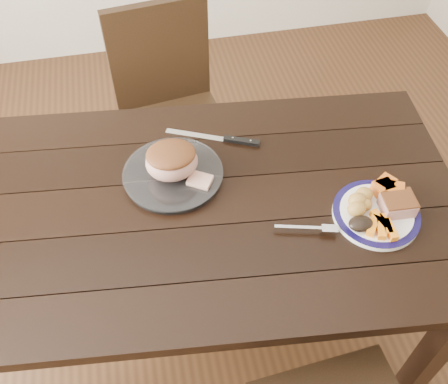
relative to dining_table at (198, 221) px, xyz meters
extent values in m
plane|color=#472B16|center=(0.00, 0.00, -0.66)|extent=(4.00, 4.00, 0.00)
cube|color=black|center=(0.00, 0.00, 0.07)|extent=(1.69, 1.07, 0.04)
cube|color=black|center=(-0.68, 0.45, -0.30)|extent=(0.07, 0.07, 0.71)
cube|color=black|center=(0.68, -0.45, -0.30)|extent=(0.07, 0.07, 0.71)
cube|color=black|center=(0.76, 0.29, -0.30)|extent=(0.07, 0.07, 0.71)
cube|color=black|center=(0.02, 0.65, -0.21)|extent=(0.48, 0.48, 0.04)
cube|color=black|center=(-0.01, 0.85, 0.04)|extent=(0.42, 0.10, 0.46)
cube|color=black|center=(0.17, 0.85, -0.44)|extent=(0.04, 0.04, 0.43)
cube|color=black|center=(0.22, 0.50, -0.44)|extent=(0.04, 0.04, 0.43)
cube|color=black|center=(-0.19, 0.80, -0.44)|extent=(0.04, 0.04, 0.43)
cube|color=black|center=(-0.13, 0.45, -0.44)|extent=(0.04, 0.04, 0.43)
cylinder|color=white|center=(0.50, -0.16, 0.10)|extent=(0.25, 0.25, 0.02)
torus|color=#0F0B38|center=(0.50, -0.16, 0.11)|extent=(0.25, 0.25, 0.02)
cylinder|color=white|center=(-0.05, 0.11, 0.10)|extent=(0.30, 0.30, 0.02)
cube|color=tan|center=(0.56, -0.16, 0.13)|extent=(0.10, 0.08, 0.04)
ellipsoid|color=gold|center=(0.47, -0.14, 0.13)|extent=(0.04, 0.04, 0.04)
ellipsoid|color=gold|center=(0.44, -0.15, 0.14)|extent=(0.05, 0.05, 0.04)
ellipsoid|color=gold|center=(0.48, -0.11, 0.14)|extent=(0.05, 0.05, 0.04)
ellipsoid|color=gold|center=(0.45, -0.13, 0.14)|extent=(0.05, 0.05, 0.05)
cube|color=orange|center=(0.51, -0.23, 0.12)|extent=(0.02, 0.07, 0.02)
cube|color=orange|center=(0.48, -0.22, 0.12)|extent=(0.04, 0.07, 0.02)
cube|color=orange|center=(0.49, -0.20, 0.12)|extent=(0.04, 0.07, 0.02)
cube|color=orange|center=(0.50, -0.21, 0.12)|extent=(0.03, 0.07, 0.02)
cube|color=orange|center=(0.46, -0.21, 0.12)|extent=(0.06, 0.07, 0.02)
cube|color=orange|center=(0.56, -0.08, 0.13)|extent=(0.07, 0.07, 0.04)
cube|color=orange|center=(0.57, -0.11, 0.13)|extent=(0.07, 0.06, 0.04)
cube|color=orange|center=(0.54, -0.09, 0.13)|extent=(0.06, 0.05, 0.04)
ellipsoid|color=black|center=(0.43, -0.20, 0.13)|extent=(0.07, 0.05, 0.03)
cube|color=silver|center=(0.27, -0.17, 0.11)|extent=(0.14, 0.05, 0.00)
cube|color=silver|center=(0.35, -0.19, 0.11)|extent=(0.05, 0.04, 0.00)
ellipsoid|color=tan|center=(-0.05, 0.11, 0.16)|extent=(0.16, 0.14, 0.10)
cube|color=tan|center=(0.02, 0.06, 0.12)|extent=(0.09, 0.08, 0.02)
cube|color=silver|center=(0.04, 0.29, 0.09)|extent=(0.19, 0.10, 0.00)
cube|color=black|center=(0.19, 0.22, 0.10)|extent=(0.12, 0.07, 0.01)
camera|label=1|loc=(-0.11, -0.94, 1.24)|focal=40.00mm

